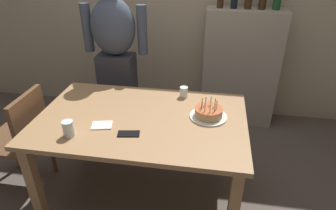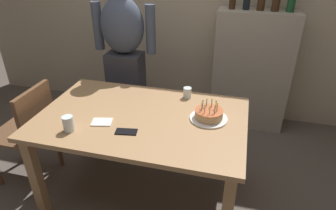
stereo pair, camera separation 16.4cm
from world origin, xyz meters
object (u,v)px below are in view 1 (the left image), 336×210
at_px(birthday_cake, 209,113).
at_px(person_man_bearded, 116,59).
at_px(napkin_stack, 102,125).
at_px(cell_phone, 129,134).
at_px(water_glass_far, 184,92).
at_px(dining_chair, 22,135).
at_px(water_glass_near, 68,129).

distance_m(birthday_cake, person_man_bearded, 1.14).
bearing_deg(napkin_stack, birthday_cake, 17.99).
bearing_deg(birthday_cake, cell_phone, -149.20).
bearing_deg(birthday_cake, napkin_stack, -162.01).
xyz_separation_m(birthday_cake, napkin_stack, (-0.72, -0.23, -0.03)).
height_order(water_glass_far, cell_phone, water_glass_far).
bearing_deg(person_man_bearded, cell_phone, 112.01).
height_order(cell_phone, dining_chair, dining_chair).
height_order(birthday_cake, water_glass_near, birthday_cake).
relative_size(birthday_cake, water_glass_far, 3.14).
distance_m(cell_phone, napkin_stack, 0.22).
xyz_separation_m(birthday_cake, dining_chair, (-1.43, -0.14, -0.26)).
bearing_deg(dining_chair, napkin_stack, 82.49).
height_order(cell_phone, person_man_bearded, person_man_bearded).
distance_m(water_glass_near, person_man_bearded, 1.07).
xyz_separation_m(birthday_cake, person_man_bearded, (-0.91, 0.69, 0.10)).
bearing_deg(birthday_cake, water_glass_near, -156.80).
xyz_separation_m(water_glass_far, person_man_bearded, (-0.69, 0.40, 0.09)).
bearing_deg(napkin_stack, person_man_bearded, 101.71).
distance_m(water_glass_far, napkin_stack, 0.73).
distance_m(birthday_cake, water_glass_near, 0.96).
xyz_separation_m(cell_phone, dining_chair, (-0.93, 0.16, -0.23)).
distance_m(water_glass_far, person_man_bearded, 0.81).
bearing_deg(water_glass_far, person_man_bearded, 150.03).
bearing_deg(dining_chair, cell_phone, 79.98).
xyz_separation_m(water_glass_far, cell_phone, (-0.29, -0.59, -0.04)).
relative_size(napkin_stack, person_man_bearded, 0.08).
height_order(water_glass_near, cell_phone, water_glass_near).
bearing_deg(napkin_stack, cell_phone, -18.30).
height_order(cell_phone, napkin_stack, same).
relative_size(cell_phone, person_man_bearded, 0.09).
relative_size(water_glass_near, water_glass_far, 1.26).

